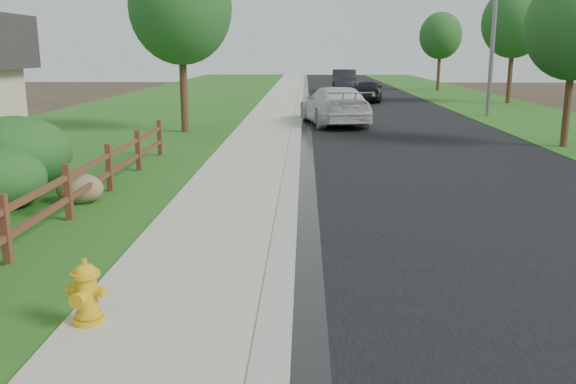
{
  "coord_description": "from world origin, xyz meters",
  "views": [
    {
      "loc": [
        0.73,
        -3.14,
        3.09
      ],
      "look_at": [
        0.48,
        5.98,
        0.97
      ],
      "focal_mm": 38.0,
      "sensor_mm": 36.0,
      "label": 1
    }
  ],
  "objects_px": {
    "fire_hydrant": "(86,294)",
    "white_suv": "(335,105)",
    "ranch_fence": "(40,206)",
    "dark_car_mid": "(368,90)"
  },
  "relations": [
    {
      "from": "fire_hydrant",
      "to": "white_suv",
      "type": "bearing_deg",
      "value": 79.49
    },
    {
      "from": "ranch_fence",
      "to": "white_suv",
      "type": "height_order",
      "value": "white_suv"
    },
    {
      "from": "fire_hydrant",
      "to": "dark_car_mid",
      "type": "relative_size",
      "value": 0.18
    },
    {
      "from": "white_suv",
      "to": "dark_car_mid",
      "type": "height_order",
      "value": "white_suv"
    },
    {
      "from": "fire_hydrant",
      "to": "dark_car_mid",
      "type": "bearing_deg",
      "value": 78.78
    },
    {
      "from": "ranch_fence",
      "to": "fire_hydrant",
      "type": "xyz_separation_m",
      "value": [
        1.9,
        -3.24,
        -0.17
      ]
    },
    {
      "from": "dark_car_mid",
      "to": "ranch_fence",
      "type": "bearing_deg",
      "value": 82.27
    },
    {
      "from": "white_suv",
      "to": "dark_car_mid",
      "type": "xyz_separation_m",
      "value": [
        2.67,
        12.19,
        -0.1
      ]
    },
    {
      "from": "fire_hydrant",
      "to": "white_suv",
      "type": "distance_m",
      "value": 20.29
    },
    {
      "from": "ranch_fence",
      "to": "white_suv",
      "type": "bearing_deg",
      "value": 71.47
    }
  ]
}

